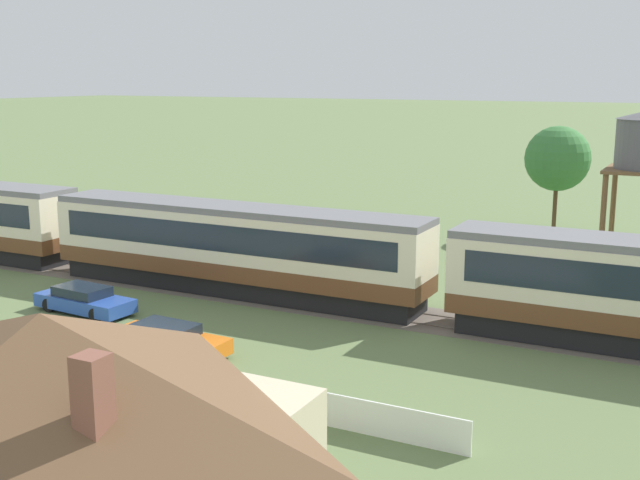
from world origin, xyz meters
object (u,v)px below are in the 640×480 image
Objects in this scene: parked_car_orange at (168,339)px; parked_car_blue at (84,300)px; passenger_train at (448,269)px; cottage_brown_roof_2 at (48,431)px; yard_tree_0 at (558,159)px.

parked_car_orange is 0.99× the size of parked_car_blue.
parked_car_orange is at bearing -133.49° from passenger_train.
cottage_brown_roof_2 is 41.45m from yard_tree_0.
yard_tree_0 is at bearing 76.53° from parked_car_orange.
parked_car_orange is 7.12m from parked_car_blue.
passenger_train is 17.12× the size of parked_car_blue.
passenger_train reaches higher than parked_car_orange.
parked_car_blue is (-12.32, 14.01, -2.25)m from cottage_brown_roof_2.
passenger_train is at bearing 26.01° from parked_car_blue.
parked_car_orange is at bearing -17.46° from parked_car_blue.
cottage_brown_roof_2 is 18.79m from parked_car_blue.
cottage_brown_roof_2 is at bearing -44.45° from parked_car_blue.
cottage_brown_roof_2 is at bearing -61.44° from parked_car_orange.
passenger_train is 15.90m from parked_car_blue.
parked_car_orange is (-5.70, 11.38, -2.26)m from cottage_brown_roof_2.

